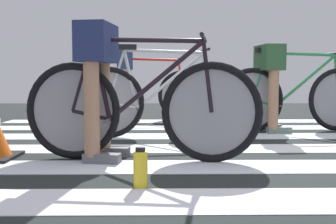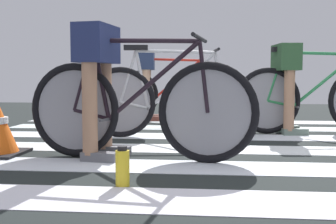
% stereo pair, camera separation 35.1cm
% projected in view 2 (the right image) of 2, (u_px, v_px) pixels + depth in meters
% --- Properties ---
extents(ground, '(18.00, 14.00, 0.02)m').
position_uv_depth(ground, '(229.00, 159.00, 3.16)').
color(ground, black).
extents(crosswalk_markings, '(5.46, 5.78, 0.00)m').
position_uv_depth(crosswalk_markings, '(235.00, 158.00, 3.16)').
color(crosswalk_markings, silver).
rests_on(crosswalk_markings, ground).
extents(bicycle_1_of_4, '(1.73, 0.53, 0.93)m').
position_uv_depth(bicycle_1_of_4, '(138.00, 108.00, 3.06)').
color(bicycle_1_of_4, black).
rests_on(bicycle_1_of_4, ground).
extents(cyclist_1_of_4, '(0.36, 0.44, 0.99)m').
position_uv_depth(cyclist_1_of_4, '(98.00, 72.00, 3.12)').
color(cyclist_1_of_4, '#A87A5B').
rests_on(cyclist_1_of_4, ground).
extents(bicycle_2_of_4, '(1.73, 0.52, 0.93)m').
position_uv_depth(bicycle_2_of_4, '(170.00, 99.00, 4.26)').
color(bicycle_2_of_4, black).
rests_on(bicycle_2_of_4, ground).
extents(bicycle_3_of_4, '(1.73, 0.52, 0.93)m').
position_uv_depth(bicycle_3_of_4, '(314.00, 98.00, 4.54)').
color(bicycle_3_of_4, black).
rests_on(bicycle_3_of_4, ground).
extents(cyclist_3_of_4, '(0.36, 0.43, 0.96)m').
position_uv_depth(cyclist_3_of_4, '(286.00, 76.00, 4.52)').
color(cyclist_3_of_4, '#A87A5B').
rests_on(cyclist_3_of_4, ground).
extents(bicycle_4_of_4, '(1.73, 0.52, 0.93)m').
position_uv_depth(bicycle_4_of_4, '(169.00, 93.00, 6.04)').
color(bicycle_4_of_4, black).
rests_on(bicycle_4_of_4, ground).
extents(cyclist_4_of_4, '(0.34, 0.43, 1.00)m').
position_uv_depth(cyclist_4_of_4, '(147.00, 75.00, 6.02)').
color(cyclist_4_of_4, tan).
rests_on(cyclist_4_of_4, ground).
extents(water_bottle, '(0.08, 0.08, 0.22)m').
position_uv_depth(water_bottle, '(122.00, 167.00, 2.32)').
color(water_bottle, gold).
rests_on(water_bottle, ground).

